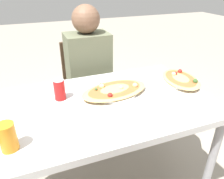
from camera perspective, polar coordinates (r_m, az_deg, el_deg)
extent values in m
cube|color=silver|center=(1.30, -1.26, -3.84)|extent=(1.25, 0.78, 0.04)
cylinder|color=#99999E|center=(1.59, 24.28, -17.53)|extent=(0.05, 0.05, 0.72)
cylinder|color=#99999E|center=(1.76, -23.31, -12.31)|extent=(0.05, 0.05, 0.72)
cylinder|color=#99999E|center=(1.98, 11.10, -5.38)|extent=(0.05, 0.05, 0.72)
cube|color=#3F2D1E|center=(2.01, -5.98, -2.04)|extent=(0.40, 0.40, 0.04)
cube|color=#3F2D1E|center=(2.07, -7.71, 6.39)|extent=(0.38, 0.03, 0.46)
cylinder|color=#38383D|center=(2.05, 0.28, -8.94)|extent=(0.03, 0.03, 0.41)
cylinder|color=#38383D|center=(1.97, -9.13, -10.93)|extent=(0.03, 0.03, 0.41)
cylinder|color=#38383D|center=(2.31, -2.79, -4.23)|extent=(0.03, 0.03, 0.41)
cylinder|color=#38383D|center=(2.25, -11.07, -5.80)|extent=(0.03, 0.03, 0.41)
cylinder|color=#2D2D38|center=(2.04, -2.56, -8.40)|extent=(0.10, 0.10, 0.45)
cylinder|color=#2D2D38|center=(2.01, -6.86, -9.29)|extent=(0.10, 0.10, 0.45)
cube|color=#60664C|center=(1.86, -6.19, 5.75)|extent=(0.35, 0.25, 0.57)
sphere|color=brown|center=(1.75, -6.87, 17.81)|extent=(0.22, 0.22, 0.22)
cylinder|color=white|center=(1.38, 0.74, -0.72)|extent=(0.27, 0.27, 0.01)
ellipsoid|color=#E0AD66|center=(1.37, 0.74, -0.09)|extent=(0.48, 0.33, 0.02)
ellipsoid|color=#D16033|center=(1.37, 0.74, 0.13)|extent=(0.39, 0.27, 0.01)
sphere|color=maroon|center=(1.28, -0.59, -1.35)|extent=(0.03, 0.03, 0.03)
sphere|color=beige|center=(1.38, -2.70, 0.90)|extent=(0.04, 0.04, 0.04)
sphere|color=maroon|center=(1.39, -2.73, 1.13)|extent=(0.03, 0.03, 0.03)
sphere|color=beige|center=(1.37, 2.44, 0.52)|extent=(0.03, 0.03, 0.03)
sphere|color=#335928|center=(1.35, -4.17, 0.00)|extent=(0.02, 0.02, 0.02)
sphere|color=beige|center=(1.40, 6.01, 1.10)|extent=(0.03, 0.03, 0.03)
cylinder|color=red|center=(1.33, -13.54, -0.10)|extent=(0.07, 0.07, 0.12)
cylinder|color=silver|center=(1.30, -13.84, 2.35)|extent=(0.06, 0.06, 0.00)
cylinder|color=orange|center=(1.03, -25.62, -11.14)|extent=(0.07, 0.07, 0.13)
cylinder|color=white|center=(1.60, 17.35, 2.11)|extent=(0.26, 0.26, 0.01)
ellipsoid|color=#E0AD66|center=(1.59, 17.44, 2.66)|extent=(0.29, 0.39, 0.02)
ellipsoid|color=#D16033|center=(1.59, 17.47, 2.86)|extent=(0.24, 0.32, 0.01)
sphere|color=maroon|center=(1.63, 16.20, 3.99)|extent=(0.03, 0.03, 0.03)
sphere|color=beige|center=(1.62, 15.82, 3.91)|extent=(0.03, 0.03, 0.03)
sphere|color=maroon|center=(1.68, 17.33, 4.59)|extent=(0.03, 0.03, 0.03)
sphere|color=#335928|center=(1.55, 20.91, 2.05)|extent=(0.03, 0.03, 0.03)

